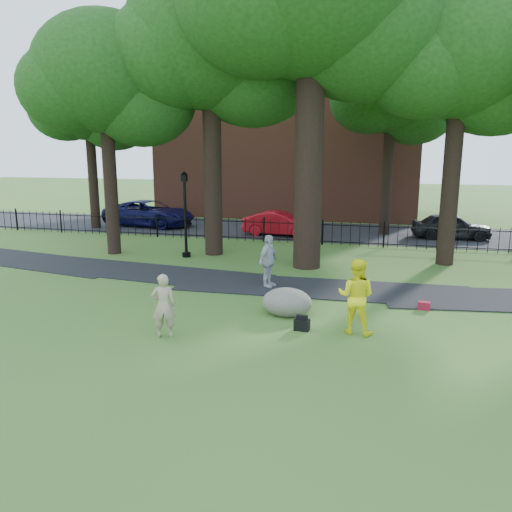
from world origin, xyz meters
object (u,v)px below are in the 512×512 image
(boulder, at_px, (287,300))
(red_sedan, at_px, (280,224))
(woman, at_px, (164,306))
(man, at_px, (356,296))
(lamppost, at_px, (185,216))

(boulder, relative_size, red_sedan, 0.36)
(woman, xyz_separation_m, red_sedan, (-0.27, 15.70, -0.17))
(man, bearing_deg, woman, 27.62)
(boulder, distance_m, red_sedan, 13.52)
(man, xyz_separation_m, boulder, (-2.00, 1.01, -0.57))
(boulder, xyz_separation_m, red_sedan, (-2.97, 13.19, 0.24))
(boulder, bearing_deg, lamppost, 131.39)
(woman, distance_m, red_sedan, 15.71)
(man, xyz_separation_m, red_sedan, (-4.97, 14.20, -0.33))
(woman, distance_m, lamppost, 9.74)
(woman, relative_size, red_sedan, 0.41)
(woman, height_order, lamppost, lamppost)
(woman, distance_m, man, 4.94)
(lamppost, bearing_deg, woman, -73.82)
(lamppost, bearing_deg, boulder, -51.44)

